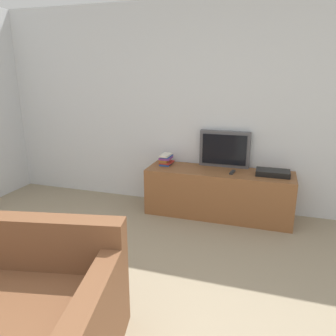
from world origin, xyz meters
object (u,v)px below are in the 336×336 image
Objects in this scene: tv_stand at (218,193)px; book_stack at (166,159)px; set_top_box at (273,173)px; television at (225,149)px; remote_on_stand at (232,172)px.

book_stack reaches higher than tv_stand.
tv_stand is 7.65× the size of book_stack.
book_stack is at bearing 177.35° from set_top_box.
book_stack reaches higher than set_top_box.
book_stack is at bearing -168.79° from television.
set_top_box reaches higher than remote_on_stand.
set_top_box is (0.60, -0.21, -0.20)m from television.
set_top_box is at bearing -19.00° from television.
remote_on_stand is (0.16, -0.05, 0.30)m from tv_stand.
remote_on_stand is at bearing -173.07° from set_top_box.
remote_on_stand is 0.38× the size of set_top_box.
remote_on_stand is (0.14, -0.26, -0.22)m from television.
book_stack is (-0.71, 0.07, 0.36)m from tv_stand.
television is 0.77m from book_stack.
remote_on_stand is (0.88, -0.12, -0.06)m from book_stack.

